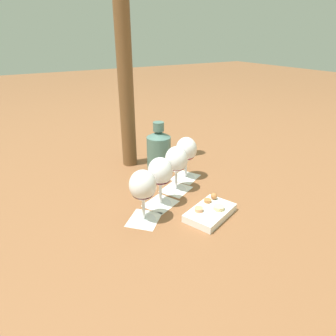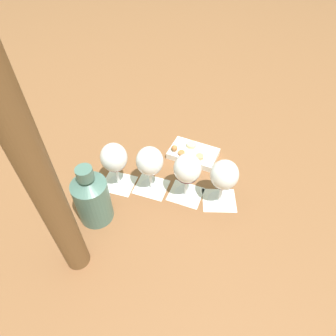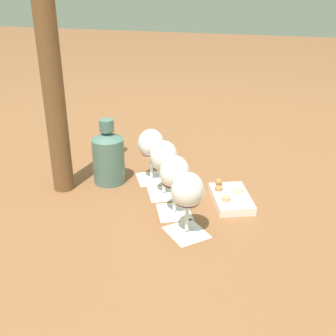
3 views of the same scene
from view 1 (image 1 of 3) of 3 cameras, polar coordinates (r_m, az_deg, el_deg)
ground_plane at (r=1.09m, az=-0.08°, el=-5.45°), size 8.00×8.00×0.00m
tasting_card_0 at (r=1.23m, az=3.35°, el=-1.76°), size 0.14×0.13×0.00m
tasting_card_1 at (r=1.14m, az=1.53°, el=-4.07°), size 0.13×0.13×0.00m
tasting_card_2 at (r=1.05m, az=-1.42°, el=-6.76°), size 0.13×0.13×0.00m
tasting_card_3 at (r=0.97m, az=-4.58°, el=-9.72°), size 0.14×0.14×0.00m
wine_glass_0 at (r=1.19m, az=3.49°, el=3.21°), size 0.08×0.08×0.17m
wine_glass_1 at (r=1.09m, az=1.60°, el=1.23°), size 0.08×0.08×0.17m
wine_glass_2 at (r=1.00m, az=-1.49°, el=-1.11°), size 0.08×0.08×0.17m
wine_glass_3 at (r=0.91m, az=-4.82°, el=-3.76°), size 0.08×0.08×0.17m
ceramic_vase at (r=1.27m, az=-1.76°, el=3.52°), size 0.10×0.10×0.21m
snack_dish at (r=0.99m, az=8.04°, el=-8.29°), size 0.20×0.16×0.05m
umbrella_pole at (r=1.26m, az=-8.25°, el=18.49°), size 0.06×0.06×0.84m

